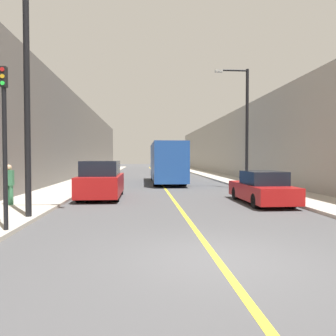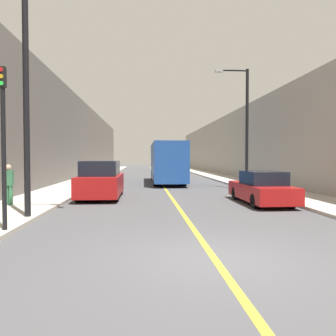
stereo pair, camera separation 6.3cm
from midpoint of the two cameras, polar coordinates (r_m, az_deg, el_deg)
name	(u,v)px [view 1 (the left image)]	position (r m, az deg, el deg)	size (l,w,h in m)	color
ground_plane	(216,259)	(7.13, 8.17, -15.34)	(200.00, 200.00, 0.00)	#474749
sidewalk_left	(97,176)	(37.04, -12.26, -1.36)	(2.95, 72.00, 0.13)	#B2AA9E
sidewalk_right	(213,175)	(37.56, 7.86, -1.30)	(2.95, 72.00, 0.13)	#B2AA9E
building_row_left	(65,139)	(37.67, -17.56, 4.86)	(4.00, 72.00, 8.29)	#66605B
building_row_right	(243,145)	(38.43, 12.96, 3.85)	(4.00, 72.00, 6.98)	gray
road_center_line	(156,176)	(36.73, -2.13, -1.44)	(0.16, 72.00, 0.01)	gold
bus	(167,162)	(27.04, -0.29, 1.07)	(2.42, 10.03, 3.26)	#1E4793
parked_suv_left	(101,181)	(17.27, -11.63, -2.22)	(2.02, 4.90, 1.93)	maroon
car_right_near	(262,189)	(15.57, 15.92, -3.51)	(1.80, 4.68, 1.48)	maroon
street_lamp_left	(32,85)	(12.07, -22.71, 13.23)	(2.25, 0.24, 7.79)	black
street_lamp_right	(244,121)	(22.29, 13.09, 7.97)	(2.25, 0.24, 7.77)	black
traffic_light	(5,142)	(9.92, -26.72, 4.08)	(0.16, 0.18, 4.41)	black
pedestrian	(9,184)	(15.17, -26.06, -2.52)	(0.37, 0.24, 1.68)	#336B47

